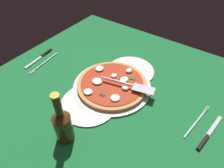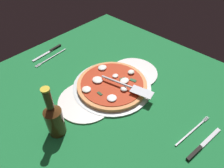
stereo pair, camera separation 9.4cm
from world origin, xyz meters
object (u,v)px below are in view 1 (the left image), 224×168
at_px(dinner_plate_left, 131,71).
at_px(dinner_plate_right, 89,104).
at_px(place_setting_near, 43,60).
at_px(pizza_server, 129,85).
at_px(place_setting_far, 202,129).
at_px(pizza, 112,84).
at_px(beer_bottle, 63,124).

distance_m(dinner_plate_left, dinner_plate_right, 0.29).
relative_size(dinner_plate_left, place_setting_near, 1.10).
relative_size(dinner_plate_left, pizza_server, 0.96).
distance_m(dinner_plate_right, place_setting_far, 0.46).
relative_size(dinner_plate_left, pizza, 0.73).
bearing_deg(beer_bottle, place_setting_near, -121.39).
height_order(dinner_plate_left, dinner_plate_right, same).
distance_m(pizza_server, place_setting_far, 0.34).
distance_m(dinner_plate_left, place_setting_near, 0.48).
distance_m(pizza_server, place_setting_near, 0.51).
xyz_separation_m(pizza_server, place_setting_far, (0.00, 0.34, -0.04)).
bearing_deg(beer_bottle, dinner_plate_right, -168.48).
bearing_deg(place_setting_far, pizza, 99.93).
relative_size(dinner_plate_right, pizza, 0.76).
relative_size(dinner_plate_right, pizza_server, 0.99).
bearing_deg(dinner_plate_left, pizza, -4.47).
bearing_deg(dinner_plate_left, dinner_plate_right, -5.90).
bearing_deg(beer_bottle, dinner_plate_left, -179.37).
bearing_deg(dinner_plate_right, beer_bottle, 11.52).
relative_size(pizza, beer_bottle, 1.40).
bearing_deg(dinner_plate_right, pizza, 172.62).
bearing_deg(place_setting_far, dinner_plate_left, 79.72).
height_order(dinner_plate_right, beer_bottle, beer_bottle).
height_order(place_setting_far, beer_bottle, beer_bottle).
bearing_deg(beer_bottle, pizza_server, 168.88).
distance_m(place_setting_near, place_setting_far, 0.85).
height_order(pizza, place_setting_near, pizza).
bearing_deg(pizza_server, pizza, 177.81).
height_order(pizza, pizza_server, pizza_server).
distance_m(dinner_plate_left, pizza_server, 0.16).
xyz_separation_m(pizza, place_setting_far, (-0.01, 0.42, -0.02)).
bearing_deg(place_setting_near, place_setting_far, 88.46).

